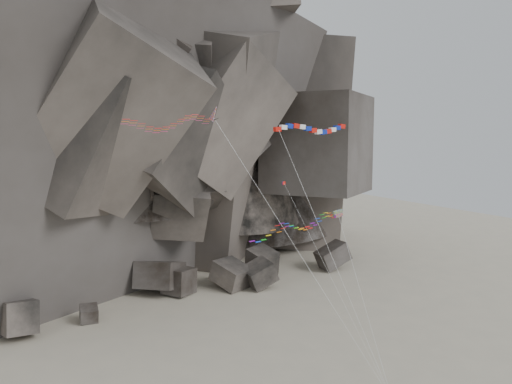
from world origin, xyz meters
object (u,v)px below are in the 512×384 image
delta_kite (166,122)px  pennant_kite (304,224)px  banner_kite (312,130)px  parafoil_kite (294,226)px

delta_kite → pennant_kite: (16.81, -1.74, -12.11)m
delta_kite → banner_kite: 17.94m
delta_kite → pennant_kite: delta_kite is taller
delta_kite → banner_kite: bearing=8.6°
delta_kite → banner_kite: (17.83, -1.78, -0.88)m
parafoil_kite → pennant_kite: size_ratio=0.84×
banner_kite → pennant_kite: size_ratio=1.31×
banner_kite → delta_kite: bearing=174.7°
pennant_kite → delta_kite: bearing=151.0°
delta_kite → pennant_kite: size_ratio=1.39×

